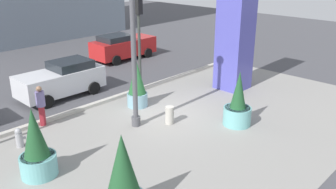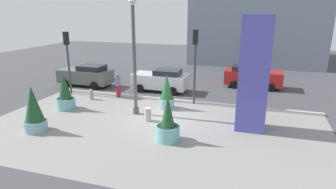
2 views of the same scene
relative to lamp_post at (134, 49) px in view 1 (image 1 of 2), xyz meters
name	(u,v)px [view 1 (image 1 of 2)]	position (x,y,z in m)	size (l,w,h in m)	color
ground_plane	(110,93)	(1.67, 3.84, -3.19)	(60.00, 60.00, 0.00)	#47474C
plaza_pavement	(203,129)	(1.67, -2.16, -3.19)	(18.00, 10.00, 0.02)	gray
curb_strip	(121,95)	(1.67, 2.96, -3.11)	(18.00, 0.24, 0.16)	#B7B2A8
lamp_post	(134,49)	(0.00, 0.00, 0.00)	(0.44, 0.44, 6.55)	#4C4C51
art_pillar_blue	(235,33)	(6.55, -0.20, -0.29)	(1.44, 1.44, 5.80)	#4C4CAD
potted_plant_near_left	(137,85)	(1.44, 1.51, -2.18)	(0.93, 0.93, 2.20)	#7AA8B7
potted_plant_mid_plaza	(36,149)	(-4.50, -0.50, -2.25)	(1.13, 1.13, 2.29)	#6BB2B2
potted_plant_curbside	(238,106)	(2.91, -2.91, -2.37)	(1.13, 1.13, 2.28)	#6BB2B2
potted_plant_near_right	(123,179)	(-3.86, -3.88, -2.10)	(1.14, 1.14, 2.39)	#7AA8B7
fire_hydrant	(19,138)	(-4.08, 1.70, -2.82)	(0.36, 0.26, 0.75)	#99999E
concrete_bollard	(170,115)	(1.09, -0.85, -2.82)	(0.36, 0.36, 0.75)	#B2ADA3
traffic_light_corner	(139,28)	(2.88, 2.89, 0.04)	(0.28, 0.42, 4.79)	#333833
car_far_lane	(123,46)	(6.35, 8.41, -2.32)	(4.39, 2.05, 1.70)	red
car_intersection	(62,79)	(-0.19, 5.18, -2.33)	(4.15, 2.02, 1.70)	silver
pedestrian_crossing	(41,104)	(-2.57, 2.81, -2.26)	(0.50, 0.50, 1.68)	maroon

